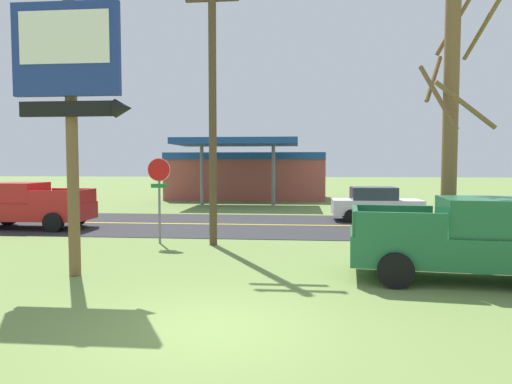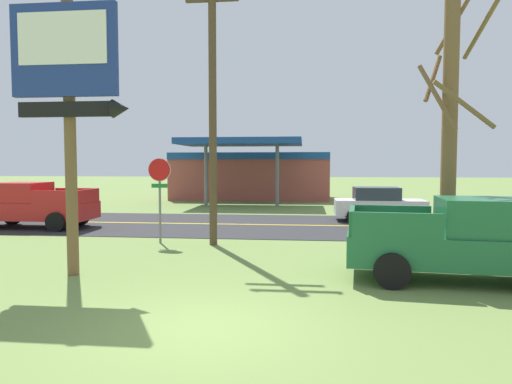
# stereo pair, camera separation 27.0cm
# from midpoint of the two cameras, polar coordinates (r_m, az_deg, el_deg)

# --- Properties ---
(ground_plane) EXTENTS (180.00, 180.00, 0.00)m
(ground_plane) POSITION_cam_midpoint_polar(r_m,az_deg,el_deg) (8.05, -5.51, -16.48)
(ground_plane) COLOR olive
(road_asphalt) EXTENTS (140.00, 8.00, 0.02)m
(road_asphalt) POSITION_cam_midpoint_polar(r_m,az_deg,el_deg) (20.64, 1.90, -4.12)
(road_asphalt) COLOR #2B2B2D
(road_asphalt) RESTS_ON ground
(road_centre_line) EXTENTS (126.00, 0.20, 0.01)m
(road_centre_line) POSITION_cam_midpoint_polar(r_m,az_deg,el_deg) (20.64, 1.90, -4.08)
(road_centre_line) COLOR gold
(road_centre_line) RESTS_ON road_asphalt
(motel_sign) EXTENTS (2.89, 0.54, 6.84)m
(motel_sign) POSITION_cam_midpoint_polar(r_m,az_deg,el_deg) (12.09, -21.67, 12.46)
(motel_sign) COLOR brown
(motel_sign) RESTS_ON ground
(stop_sign) EXTENTS (0.80, 0.08, 2.95)m
(stop_sign) POSITION_cam_midpoint_polar(r_m,az_deg,el_deg) (16.12, -11.43, 0.87)
(stop_sign) COLOR slate
(stop_sign) RESTS_ON ground
(utility_pole) EXTENTS (1.97, 0.26, 9.45)m
(utility_pole) POSITION_cam_midpoint_polar(r_m,az_deg,el_deg) (15.67, -4.92, 11.91)
(utility_pole) COLOR brown
(utility_pole) RESTS_ON ground
(bare_tree) EXTENTS (1.87, 1.93, 7.36)m
(bare_tree) POSITION_cam_midpoint_polar(r_m,az_deg,el_deg) (13.37, 23.51, 7.66)
(bare_tree) COLOR brown
(bare_tree) RESTS_ON ground
(gas_station) EXTENTS (12.00, 11.50, 4.40)m
(gas_station) POSITION_cam_midpoint_polar(r_m,az_deg,el_deg) (36.13, -0.36, 2.23)
(gas_station) COLOR #A84C42
(gas_station) RESTS_ON ground
(pickup_green_parked_on_lawn) EXTENTS (5.38, 2.67, 1.96)m
(pickup_green_parked_on_lawn) POSITION_cam_midpoint_polar(r_m,az_deg,el_deg) (11.79, 25.11, -5.54)
(pickup_green_parked_on_lawn) COLOR #1E6038
(pickup_green_parked_on_lawn) RESTS_ON ground
(pickup_red_on_road) EXTENTS (5.20, 2.24, 1.96)m
(pickup_red_on_road) POSITION_cam_midpoint_polar(r_m,az_deg,el_deg) (21.82, -25.86, -1.54)
(pickup_red_on_road) COLOR red
(pickup_red_on_road) RESTS_ON ground
(car_white_near_lane) EXTENTS (4.20, 2.00, 1.64)m
(car_white_near_lane) POSITION_cam_midpoint_polar(r_m,az_deg,el_deg) (22.76, 15.32, -1.45)
(car_white_near_lane) COLOR silver
(car_white_near_lane) RESTS_ON ground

